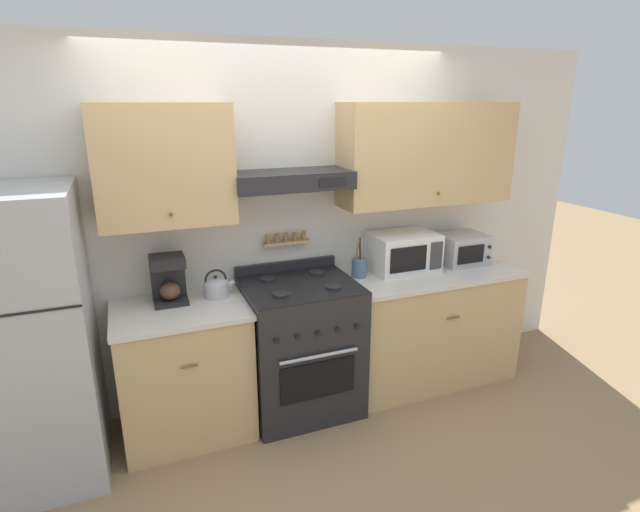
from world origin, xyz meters
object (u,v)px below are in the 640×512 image
at_px(refrigerator, 15,342).
at_px(microwave, 403,252).
at_px(toaster_oven, 462,249).
at_px(coffee_maker, 168,279).
at_px(stove_range, 301,346).
at_px(tea_kettle, 216,286).
at_px(utensil_crock, 359,267).

xyz_separation_m(refrigerator, microwave, (2.60, 0.19, 0.19)).
height_order(refrigerator, toaster_oven, refrigerator).
xyz_separation_m(refrigerator, coffee_maker, (0.86, 0.20, 0.20)).
distance_m(stove_range, toaster_oven, 1.52).
bearing_deg(toaster_oven, tea_kettle, 179.95).
xyz_separation_m(microwave, toaster_oven, (0.53, -0.02, -0.03)).
bearing_deg(tea_kettle, toaster_oven, -0.05).
relative_size(tea_kettle, utensil_crock, 0.73).
distance_m(stove_range, utensil_crock, 0.72).
xyz_separation_m(refrigerator, tea_kettle, (1.16, 0.17, 0.11)).
xyz_separation_m(stove_range, refrigerator, (-1.71, -0.05, 0.38)).
distance_m(tea_kettle, coffee_maker, 0.31).
relative_size(microwave, utensil_crock, 1.69).
height_order(coffee_maker, toaster_oven, coffee_maker).
height_order(stove_range, microwave, microwave).
height_order(tea_kettle, microwave, microwave).
bearing_deg(utensil_crock, stove_range, -166.30).
bearing_deg(toaster_oven, coffee_maker, 179.35).
height_order(stove_range, utensil_crock, utensil_crock).
bearing_deg(coffee_maker, microwave, -0.20).
bearing_deg(tea_kettle, coffee_maker, 175.41).
relative_size(refrigerator, utensil_crock, 5.83).
bearing_deg(microwave, utensil_crock, -177.32).
distance_m(stove_range, tea_kettle, 0.74).
relative_size(coffee_maker, toaster_oven, 0.85).
relative_size(tea_kettle, microwave, 0.43).
xyz_separation_m(coffee_maker, microwave, (1.73, -0.01, -0.01)).
bearing_deg(refrigerator, coffee_maker, 12.72).
bearing_deg(coffee_maker, stove_range, -9.91).
bearing_deg(toaster_oven, microwave, 177.89).
bearing_deg(tea_kettle, stove_range, -12.75).
relative_size(stove_range, coffee_maker, 3.25).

